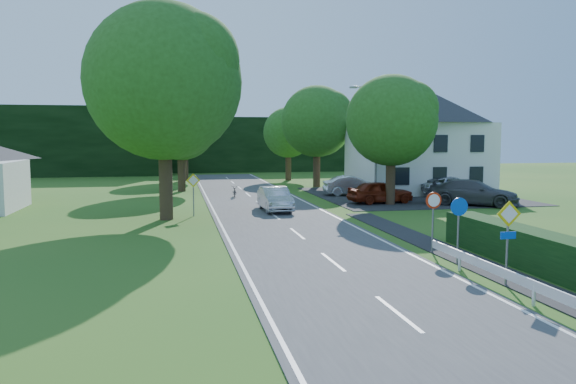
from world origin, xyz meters
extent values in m
cube|color=#3D3D40|center=(0.00, 20.00, 0.02)|extent=(7.00, 80.00, 0.04)
cube|color=black|center=(12.00, 33.00, 0.02)|extent=(14.00, 16.00, 0.04)
cube|color=white|center=(-3.25, 20.00, 0.04)|extent=(0.12, 80.00, 0.01)
cube|color=white|center=(3.25, 20.00, 0.04)|extent=(0.12, 80.00, 0.01)
cube|color=black|center=(8.00, 66.00, 3.50)|extent=(30.00, 5.00, 7.00)
cube|color=white|center=(14.00, 36.00, 2.80)|extent=(10.00, 8.00, 5.60)
pyramid|color=#232428|center=(14.00, 36.00, 7.10)|extent=(10.60, 8.40, 3.00)
cylinder|color=slate|center=(8.20, 30.00, 4.00)|extent=(0.16, 0.16, 8.00)
cylinder|color=slate|center=(7.40, 30.00, 7.90)|extent=(1.70, 0.10, 0.10)
cube|color=slate|center=(6.50, 30.00, 7.85)|extent=(0.50, 0.18, 0.12)
cylinder|color=slate|center=(4.30, 8.00, 1.20)|extent=(0.07, 0.07, 2.40)
cube|color=yellow|center=(4.30, 7.97, 2.20)|extent=(0.78, 0.04, 0.78)
cube|color=white|center=(4.30, 7.97, 2.20)|extent=(0.57, 0.05, 0.57)
cube|color=blue|center=(4.30, 7.97, 1.55)|extent=(0.50, 0.04, 0.22)
cylinder|color=slate|center=(4.30, 11.00, 1.10)|extent=(0.07, 0.07, 2.20)
cylinder|color=blue|center=(4.30, 10.97, 2.05)|extent=(0.64, 0.04, 0.64)
cylinder|color=slate|center=(4.30, 13.00, 1.10)|extent=(0.07, 0.07, 2.20)
cylinder|color=red|center=(4.30, 12.97, 2.05)|extent=(0.64, 0.04, 0.64)
cylinder|color=white|center=(4.30, 12.95, 2.05)|extent=(0.48, 0.04, 0.48)
cylinder|color=slate|center=(-4.50, 25.00, 1.10)|extent=(0.07, 0.07, 2.20)
cube|color=yellow|center=(-4.50, 24.97, 2.05)|extent=(0.78, 0.04, 0.78)
cube|color=white|center=(-4.50, 24.97, 2.05)|extent=(0.57, 0.05, 0.57)
imported|color=silver|center=(0.40, 26.15, 0.76)|extent=(1.60, 4.42, 1.45)
imported|color=black|center=(-1.20, 34.28, 0.49)|extent=(0.74, 1.74, 0.89)
imported|color=maroon|center=(8.07, 28.72, 0.80)|extent=(4.63, 2.35, 1.51)
imported|color=silver|center=(7.87, 34.02, 0.79)|extent=(4.66, 2.01, 1.49)
imported|color=#444448|center=(13.69, 26.50, 0.87)|extent=(5.95, 5.28, 1.65)
imported|color=silver|center=(15.14, 32.05, 0.77)|extent=(5.49, 2.95, 1.47)
imported|color=red|center=(12.08, 35.00, 1.14)|extent=(2.76, 2.80, 2.19)
camera|label=1|loc=(-5.44, -7.02, 4.49)|focal=35.00mm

